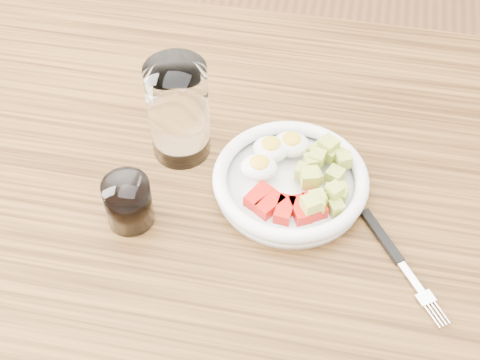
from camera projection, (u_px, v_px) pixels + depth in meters
name	position (u px, v px, depth m)	size (l,w,h in m)	color
dining_table	(245.00, 241.00, 1.03)	(1.50, 0.90, 0.77)	brown
bowl	(291.00, 178.00, 0.95)	(0.22, 0.22, 0.06)	white
fork	(392.00, 251.00, 0.89)	(0.12, 0.17, 0.01)	black
water_glass	(179.00, 111.00, 0.95)	(0.09, 0.09, 0.16)	white
coffee_glass	(128.00, 203.00, 0.90)	(0.06, 0.06, 0.07)	white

